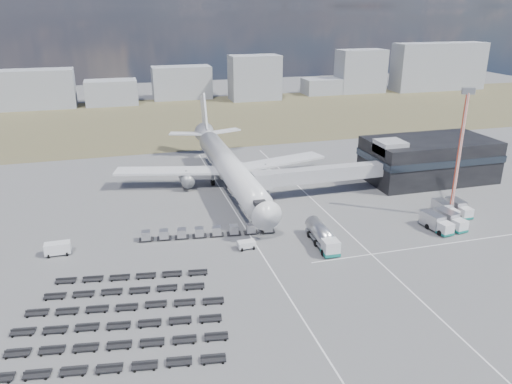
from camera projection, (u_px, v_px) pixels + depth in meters
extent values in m
plane|color=#565659|center=(268.00, 246.00, 88.25)|extent=(420.00, 420.00, 0.00)
cube|color=#4C472E|center=(182.00, 119.00, 187.37)|extent=(420.00, 90.00, 0.01)
cube|color=silver|center=(250.00, 235.00, 92.24)|extent=(0.25, 110.00, 0.01)
cube|color=silver|center=(339.00, 224.00, 96.84)|extent=(0.25, 110.00, 0.01)
cube|color=silver|center=(418.00, 248.00, 87.43)|extent=(40.00, 0.25, 0.01)
cube|color=black|center=(429.00, 160.00, 120.41)|extent=(30.00, 16.00, 10.00)
cube|color=#262D38|center=(429.00, 155.00, 119.99)|extent=(30.40, 16.40, 1.60)
cube|color=#939399|center=(390.00, 147.00, 113.96)|extent=(6.00, 6.00, 3.00)
cube|color=#939399|center=(319.00, 174.00, 109.57)|extent=(29.80, 3.00, 3.00)
cube|color=#939399|center=(262.00, 180.00, 105.69)|extent=(4.00, 3.60, 3.40)
cylinder|color=slate|center=(268.00, 190.00, 107.41)|extent=(0.70, 0.70, 5.10)
cylinder|color=black|center=(268.00, 199.00, 108.15)|extent=(1.40, 0.90, 1.40)
cylinder|color=silver|center=(229.00, 168.00, 113.43)|extent=(5.60, 48.00, 5.60)
cone|color=silver|center=(263.00, 211.00, 89.55)|extent=(5.60, 5.00, 5.60)
cone|color=silver|center=(207.00, 135.00, 138.38)|extent=(5.60, 8.00, 5.60)
cube|color=black|center=(260.00, 203.00, 91.07)|extent=(2.20, 2.00, 0.80)
cube|color=silver|center=(170.00, 171.00, 115.03)|extent=(25.59, 11.38, 0.50)
cube|color=silver|center=(277.00, 162.00, 121.68)|extent=(25.59, 11.38, 0.50)
cylinder|color=slate|center=(187.00, 179.00, 114.71)|extent=(3.00, 5.00, 3.00)
cylinder|color=slate|center=(265.00, 172.00, 119.57)|extent=(3.00, 5.00, 3.00)
cube|color=silver|center=(186.00, 134.00, 138.63)|extent=(9.49, 5.63, 0.35)
cube|color=silver|center=(225.00, 131.00, 141.45)|extent=(9.49, 5.63, 0.35)
cube|color=silver|center=(204.00, 113.00, 139.09)|extent=(0.50, 9.06, 11.45)
cylinder|color=slate|center=(254.00, 219.00, 95.92)|extent=(0.50, 0.50, 2.50)
cylinder|color=slate|center=(213.00, 180.00, 117.63)|extent=(0.60, 0.60, 2.50)
cylinder|color=slate|center=(239.00, 178.00, 119.27)|extent=(0.60, 0.60, 2.50)
cylinder|color=black|center=(254.00, 223.00, 96.18)|extent=(0.50, 1.20, 1.20)
cube|color=gray|center=(32.00, 89.00, 204.01)|extent=(33.59, 12.00, 15.67)
cube|color=gray|center=(111.00, 92.00, 212.80)|extent=(21.47, 12.00, 10.38)
cube|color=gray|center=(182.00, 82.00, 226.41)|extent=(26.20, 12.00, 14.41)
cube|color=gray|center=(255.00, 78.00, 223.02)|extent=(22.26, 12.00, 19.47)
cube|color=gray|center=(328.00, 86.00, 240.15)|extent=(24.08, 12.00, 7.28)
cube|color=gray|center=(361.00, 71.00, 241.91)|extent=(22.74, 12.00, 20.30)
cube|color=gray|center=(439.00, 66.00, 249.05)|extent=(47.72, 12.00, 22.87)
cube|color=silver|center=(331.00, 247.00, 84.13)|extent=(2.77, 2.77, 2.53)
cube|color=#136D63|center=(330.00, 252.00, 84.48)|extent=(2.88, 2.88, 0.55)
cylinder|color=#B5B5BA|center=(320.00, 231.00, 88.88)|extent=(3.16, 8.37, 2.75)
cube|color=slate|center=(320.00, 238.00, 89.32)|extent=(3.05, 8.36, 0.38)
cylinder|color=black|center=(323.00, 243.00, 87.91)|extent=(2.91, 1.35, 1.21)
cube|color=silver|center=(246.00, 245.00, 86.89)|extent=(3.15, 1.88, 1.41)
cube|color=silver|center=(58.00, 249.00, 84.59)|extent=(4.19, 1.91, 2.24)
cube|color=silver|center=(233.00, 167.00, 125.36)|extent=(4.98, 7.05, 3.06)
cube|color=#136D63|center=(234.00, 172.00, 125.80)|extent=(5.12, 7.19, 0.49)
cube|color=silver|center=(446.00, 229.00, 91.83)|extent=(2.59, 2.50, 2.21)
cube|color=#136D63|center=(445.00, 233.00, 92.13)|extent=(2.70, 2.62, 0.45)
cube|color=#B5B5BA|center=(432.00, 220.00, 94.70)|extent=(3.02, 4.90, 2.61)
cube|color=silver|center=(460.00, 226.00, 93.12)|extent=(2.59, 2.50, 2.21)
cube|color=#136D63|center=(459.00, 230.00, 93.42)|extent=(2.70, 2.62, 0.45)
cube|color=#B5B5BA|center=(446.00, 217.00, 95.99)|extent=(3.02, 4.90, 2.61)
cube|color=silver|center=(452.00, 215.00, 98.16)|extent=(2.19, 2.10, 2.08)
cube|color=#136D63|center=(451.00, 218.00, 98.44)|extent=(2.29, 2.19, 0.43)
cube|color=#B5B5BA|center=(442.00, 207.00, 101.02)|extent=(2.30, 4.37, 2.46)
cube|color=silver|center=(466.00, 213.00, 98.96)|extent=(2.19, 2.10, 2.08)
cube|color=#136D63|center=(465.00, 217.00, 99.24)|extent=(2.29, 2.19, 0.43)
cube|color=#B5B5BA|center=(456.00, 205.00, 101.82)|extent=(2.30, 4.37, 2.46)
cube|color=black|center=(146.00, 239.00, 89.90)|extent=(2.75, 1.88, 0.18)
cube|color=#B5B5BA|center=(146.00, 235.00, 89.61)|extent=(1.77, 1.77, 1.49)
cube|color=black|center=(164.00, 238.00, 90.38)|extent=(2.75, 1.88, 0.18)
cube|color=#B5B5BA|center=(164.00, 234.00, 90.08)|extent=(1.77, 1.77, 1.49)
cube|color=black|center=(182.00, 237.00, 90.85)|extent=(2.75, 1.88, 0.18)
cube|color=#B5B5BA|center=(182.00, 233.00, 90.56)|extent=(1.77, 1.77, 1.49)
cube|color=black|center=(199.00, 236.00, 91.33)|extent=(2.75, 1.88, 0.18)
cube|color=#B5B5BA|center=(199.00, 232.00, 91.03)|extent=(1.77, 1.77, 1.49)
cube|color=black|center=(217.00, 235.00, 91.80)|extent=(2.75, 1.88, 0.18)
cube|color=#B5B5BA|center=(217.00, 230.00, 91.50)|extent=(1.77, 1.77, 1.49)
cube|color=black|center=(234.00, 233.00, 92.28)|extent=(2.75, 1.88, 0.18)
cube|color=#B5B5BA|center=(234.00, 229.00, 91.98)|extent=(1.77, 1.77, 1.49)
cube|color=black|center=(251.00, 232.00, 92.75)|extent=(2.75, 1.88, 0.18)
cube|color=#B5B5BA|center=(251.00, 228.00, 92.45)|extent=(1.77, 1.77, 1.49)
cube|color=black|center=(268.00, 231.00, 93.23)|extent=(2.75, 1.88, 0.18)
cube|color=#B5B5BA|center=(268.00, 227.00, 92.93)|extent=(1.77, 1.77, 1.49)
cube|color=black|center=(109.00, 367.00, 57.99)|extent=(28.10, 5.62, 0.72)
cube|color=black|center=(114.00, 344.00, 61.91)|extent=(28.10, 5.62, 0.72)
cube|color=black|center=(119.00, 324.00, 65.84)|extent=(28.10, 5.62, 0.72)
cube|color=black|center=(122.00, 306.00, 69.77)|extent=(28.10, 5.62, 0.72)
cube|color=black|center=(126.00, 290.00, 73.69)|extent=(24.11, 5.03, 0.72)
cube|color=black|center=(129.00, 276.00, 77.62)|extent=(24.11, 5.03, 0.72)
cylinder|color=red|center=(459.00, 158.00, 95.82)|extent=(0.70, 0.70, 24.87)
cube|color=slate|center=(468.00, 91.00, 91.36)|extent=(2.44, 1.42, 1.19)
cube|color=#565659|center=(450.00, 216.00, 100.12)|extent=(1.99, 1.99, 0.30)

